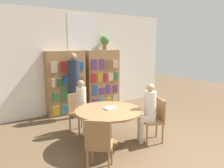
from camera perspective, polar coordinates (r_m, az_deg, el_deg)
The scene contains 13 objects.
ground_plane at distance 4.41m, azimuth 16.42°, elevation -17.56°, with size 16.00×16.00×0.00m, color brown.
wall_back at distance 6.84m, azimuth -7.89°, elevation 5.89°, with size 6.40×0.07×3.00m.
bookshelf_left at distance 6.48m, azimuth -11.93°, elevation 0.28°, with size 1.14×0.34×1.85m.
bookshelf_right at distance 7.06m, azimuth -2.49°, elevation 1.32°, with size 1.14×0.34×1.85m.
flower_vase at distance 7.02m, azimuth -1.90°, elevation 11.12°, with size 0.29×0.29×0.45m.
reading_table at distance 4.44m, azimuth -0.90°, elevation -8.04°, with size 1.35×1.35×0.74m.
chair_near_camera at distance 3.56m, azimuth -3.41°, elevation -15.02°, with size 0.57×0.57×0.91m.
chair_left_side at distance 5.20m, azimuth -8.91°, elevation -6.78°, with size 0.47×0.47×0.91m.
chair_far_side at distance 4.74m, azimuth 11.40°, elevation -8.59°, with size 0.53×0.53×0.91m.
seated_reader_left at distance 5.01m, azimuth -7.64°, elevation -5.31°, with size 0.29×0.37×1.24m.
seated_reader_right at distance 4.62m, azimuth 9.32°, elevation -6.64°, with size 0.39×0.35×1.24m.
librarian_standing at distance 6.00m, azimuth -9.97°, elevation 1.45°, with size 0.32×0.59×1.80m.
open_book_on_table at distance 4.46m, azimuth -0.47°, elevation -6.31°, with size 0.24×0.18×0.03m.
Camera 1 is at (-3.10, -2.37, 2.04)m, focal length 35.00 mm.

